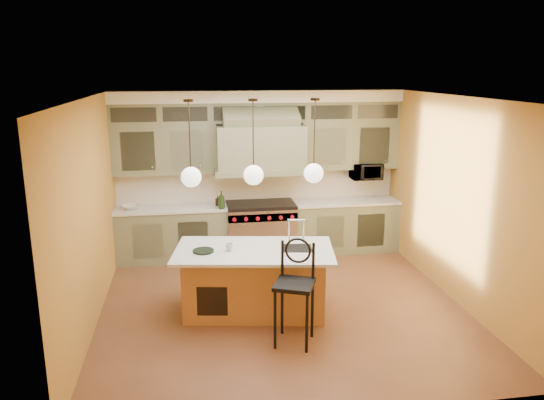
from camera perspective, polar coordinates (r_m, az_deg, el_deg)
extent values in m
plane|color=brown|center=(7.65, 1.04, -11.28)|extent=(5.00, 5.00, 0.00)
plane|color=white|center=(6.92, 1.15, 10.96)|extent=(5.00, 5.00, 0.00)
plane|color=#B58131|center=(9.56, -1.54, 3.06)|extent=(5.00, 0.00, 5.00)
plane|color=#B58131|center=(4.83, 6.37, -8.20)|extent=(5.00, 0.00, 5.00)
plane|color=#B58131|center=(7.16, -19.02, -1.49)|extent=(0.00, 5.00, 5.00)
plane|color=#B58131|center=(7.97, 19.09, 0.04)|extent=(0.00, 5.00, 5.00)
cube|color=gray|center=(9.42, -10.65, -3.64)|extent=(1.90, 0.65, 0.90)
cube|color=gray|center=(9.81, 7.77, -2.80)|extent=(1.90, 0.65, 0.90)
cube|color=white|center=(9.29, -10.78, -0.87)|extent=(1.90, 0.68, 0.04)
cube|color=white|center=(9.69, 7.86, -0.14)|extent=(1.90, 0.68, 0.04)
cube|color=silver|center=(9.59, -1.52, 1.68)|extent=(5.00, 0.04, 0.56)
cube|color=gray|center=(9.24, -11.51, 5.38)|extent=(1.75, 0.35, 0.85)
cube|color=gray|center=(9.66, 8.23, 5.89)|extent=(1.75, 0.35, 0.85)
cube|color=gray|center=(9.13, -1.27, 5.72)|extent=(1.50, 0.70, 0.75)
cube|color=#6F7455|center=(9.20, -1.26, 3.26)|extent=(1.60, 0.76, 0.10)
cube|color=#333833|center=(9.24, -1.44, 9.41)|extent=(5.00, 0.35, 0.35)
cube|color=white|center=(9.20, -1.44, 11.10)|extent=(5.00, 0.47, 0.20)
cube|color=silver|center=(9.47, -1.22, -3.30)|extent=(1.20, 0.70, 0.90)
cube|color=black|center=(9.34, -1.24, -0.48)|extent=(1.20, 0.70, 0.06)
cube|color=silver|center=(9.07, -0.96, -1.90)|extent=(1.20, 0.06, 0.14)
cube|color=#B0703E|center=(7.31, -1.90, -8.76)|extent=(1.97, 1.17, 0.88)
cube|color=white|center=(7.10, -1.95, -5.49)|extent=(2.26, 1.46, 0.04)
cube|color=black|center=(7.15, 2.69, -5.36)|extent=(0.45, 0.41, 0.05)
cylinder|color=black|center=(6.43, 0.33, -12.78)|extent=(0.04, 0.04, 0.74)
cylinder|color=black|center=(6.36, 3.77, -13.12)|extent=(0.04, 0.04, 0.74)
cylinder|color=black|center=(6.76, 1.10, -11.35)|extent=(0.04, 0.04, 0.74)
cylinder|color=black|center=(6.70, 4.36, -11.66)|extent=(0.04, 0.04, 0.74)
cube|color=black|center=(6.40, 2.43, -9.07)|extent=(0.59, 0.59, 0.05)
torus|color=black|center=(6.44, 2.80, -5.45)|extent=(0.31, 0.15, 0.32)
imported|color=black|center=(9.77, 10.09, 3.08)|extent=(0.54, 0.37, 0.30)
imported|color=#1A3313|center=(9.01, -5.46, 0.01)|extent=(0.14, 0.14, 0.31)
imported|color=black|center=(9.25, -5.87, -0.07)|extent=(0.08, 0.08, 0.17)
imported|color=silver|center=(9.30, -14.90, -0.72)|extent=(0.34, 0.34, 0.07)
imported|color=beige|center=(7.05, -4.63, -5.07)|extent=(0.11, 0.11, 0.10)
cylinder|color=#2D2319|center=(6.70, -9.00, 10.52)|extent=(0.12, 0.12, 0.03)
cylinder|color=#2D2319|center=(6.74, -8.85, 6.75)|extent=(0.02, 0.02, 0.93)
sphere|color=white|center=(6.82, -8.69, 2.45)|extent=(0.26, 0.26, 0.26)
cylinder|color=#2D2319|center=(6.75, -2.07, 10.71)|extent=(0.12, 0.12, 0.03)
cylinder|color=#2D2319|center=(6.79, -2.04, 6.96)|extent=(0.02, 0.02, 0.93)
sphere|color=white|center=(6.87, -2.00, 2.69)|extent=(0.26, 0.26, 0.26)
cylinder|color=#2D2319|center=(6.89, 4.66, 10.74)|extent=(0.12, 0.12, 0.03)
cylinder|color=#2D2319|center=(6.93, 4.59, 7.07)|extent=(0.02, 0.02, 0.93)
sphere|color=white|center=(7.01, 4.50, 2.89)|extent=(0.26, 0.26, 0.26)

